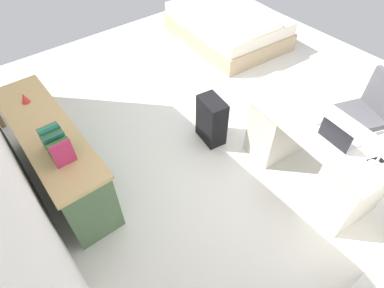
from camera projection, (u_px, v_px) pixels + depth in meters
The scene contains 12 objects.
ground_plane at pixel (217, 112), 4.24m from camera, with size 5.92×5.92×0.00m, color silver.
desk at pixel (313, 152), 3.22m from camera, with size 1.50×0.82×0.75m.
office_chair at pixel (362, 118), 3.53m from camera, with size 0.59×0.59×0.94m.
credenza at pixel (57, 155), 3.20m from camera, with size 1.80×0.48×0.77m.
bed at pixel (228, 26), 5.39m from camera, with size 1.99×1.53×0.58m.
suitcase_black at pixel (211, 120), 3.70m from camera, with size 0.36×0.22×0.58m, color black.
laptop at pixel (337, 138), 2.79m from camera, with size 0.33×0.25×0.21m.
computer_mouse at pixel (317, 122), 2.98m from camera, with size 0.06×0.10×0.03m, color white.
cell_phone_near_laptop at pixel (376, 161), 2.66m from camera, with size 0.07×0.14×0.01m, color black.
desk_lamp at pixel (383, 141), 2.47m from camera, with size 0.16×0.11×0.34m.
book_row at pixel (56, 144), 2.62m from camera, with size 0.32×0.17×0.24m.
figurine_small at pixel (24, 98), 3.13m from camera, with size 0.08×0.08×0.11m, color red.
Camera 1 is at (-2.31, 2.26, 2.80)m, focal length 29.57 mm.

